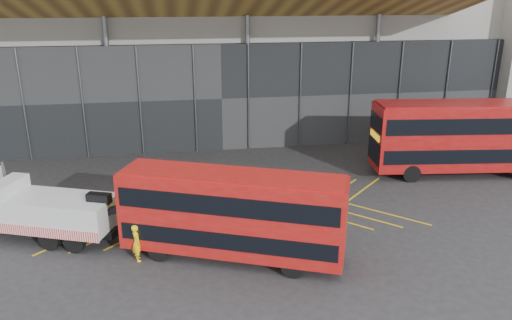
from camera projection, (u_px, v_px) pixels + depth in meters
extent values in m
plane|color=#27282A|center=(207.00, 212.00, 27.67)|extent=(120.00, 120.00, 0.00)
cube|color=gold|center=(118.00, 218.00, 26.94)|extent=(7.16, 7.16, 0.01)
cube|color=gold|center=(118.00, 218.00, 26.94)|extent=(7.16, 7.16, 0.01)
cube|color=gold|center=(148.00, 216.00, 27.19)|extent=(7.16, 7.16, 0.01)
cube|color=gold|center=(148.00, 216.00, 27.19)|extent=(7.16, 7.16, 0.01)
cube|color=gold|center=(178.00, 214.00, 27.43)|extent=(7.16, 7.16, 0.01)
cube|color=gold|center=(178.00, 214.00, 27.43)|extent=(7.16, 7.16, 0.01)
cube|color=gold|center=(207.00, 212.00, 27.67)|extent=(7.16, 7.16, 0.01)
cube|color=gold|center=(207.00, 212.00, 27.67)|extent=(7.16, 7.16, 0.01)
cube|color=gold|center=(236.00, 210.00, 27.91)|extent=(7.16, 7.16, 0.01)
cube|color=gold|center=(236.00, 210.00, 27.91)|extent=(7.16, 7.16, 0.01)
cube|color=gold|center=(264.00, 208.00, 28.16)|extent=(7.16, 7.16, 0.01)
cube|color=gold|center=(264.00, 208.00, 28.16)|extent=(7.16, 7.16, 0.01)
cube|color=gold|center=(291.00, 206.00, 28.40)|extent=(7.16, 7.16, 0.01)
cube|color=gold|center=(291.00, 206.00, 28.40)|extent=(7.16, 7.16, 0.01)
cube|color=gold|center=(319.00, 205.00, 28.64)|extent=(7.16, 7.16, 0.01)
cube|color=gold|center=(319.00, 205.00, 28.64)|extent=(7.16, 7.16, 0.01)
cube|color=gold|center=(345.00, 203.00, 28.89)|extent=(7.16, 7.16, 0.01)
cube|color=gold|center=(345.00, 203.00, 28.89)|extent=(7.16, 7.16, 0.01)
cube|color=gray|center=(212.00, 23.00, 42.83)|extent=(55.00, 14.00, 18.00)
cube|color=black|center=(221.00, 98.00, 37.62)|extent=(55.00, 0.80, 8.00)
cylinder|color=#595B60|center=(111.00, 88.00, 35.90)|extent=(0.36, 0.36, 10.00)
cylinder|color=#595B60|center=(248.00, 84.00, 37.42)|extent=(0.36, 0.36, 10.00)
cylinder|color=#595B60|center=(374.00, 81.00, 38.93)|extent=(0.36, 0.36, 10.00)
cube|color=black|center=(34.00, 225.00, 24.70)|extent=(8.58, 4.00, 0.33)
cube|color=silver|center=(55.00, 211.00, 24.17)|extent=(6.21, 4.21, 1.49)
cube|color=red|center=(42.00, 232.00, 23.25)|extent=(5.41, 2.09, 0.51)
cube|color=silver|center=(7.00, 187.00, 24.29)|extent=(1.66, 2.41, 0.65)
cube|color=black|center=(99.00, 198.00, 23.43)|extent=(1.21, 0.83, 0.46)
cube|color=black|center=(118.00, 209.00, 23.41)|extent=(2.02, 1.02, 1.00)
cylinder|color=black|center=(75.00, 242.00, 23.32)|extent=(1.07, 0.67, 1.02)
cylinder|color=black|center=(95.00, 224.00, 25.13)|extent=(1.07, 0.67, 1.02)
cylinder|color=#595B60|center=(5.00, 181.00, 25.34)|extent=(0.13, 0.13, 2.04)
cube|color=#9E0F0C|center=(232.00, 213.00, 22.26)|extent=(10.22, 6.01, 3.56)
cube|color=black|center=(233.00, 230.00, 22.53)|extent=(9.87, 5.91, 0.78)
cube|color=black|center=(232.00, 196.00, 22.00)|extent=(9.87, 5.91, 0.87)
cube|color=black|center=(130.00, 218.00, 23.61)|extent=(0.84, 1.93, 1.19)
cube|color=black|center=(127.00, 186.00, 23.09)|extent=(0.84, 1.93, 0.87)
cube|color=yellow|center=(128.00, 201.00, 23.33)|extent=(0.68, 1.54, 0.32)
cube|color=#9E0F0C|center=(232.00, 175.00, 21.68)|extent=(9.96, 5.76, 0.11)
cylinder|color=black|center=(159.00, 251.00, 22.59)|extent=(0.99, 0.62, 0.95)
cylinder|color=black|center=(176.00, 231.00, 24.47)|extent=(0.99, 0.62, 0.95)
cylinder|color=black|center=(293.00, 267.00, 21.26)|extent=(0.99, 0.62, 0.95)
cylinder|color=black|center=(300.00, 245.00, 23.14)|extent=(0.99, 0.62, 0.95)
cube|color=maroon|center=(466.00, 136.00, 32.58)|extent=(12.21, 4.10, 4.22)
cube|color=black|center=(464.00, 150.00, 32.90)|extent=(11.74, 4.11, 0.93)
cube|color=black|center=(468.00, 121.00, 32.27)|extent=(11.74, 4.11, 1.03)
cube|color=black|center=(374.00, 151.00, 32.60)|extent=(0.33, 2.43, 1.42)
cube|color=black|center=(376.00, 122.00, 31.99)|extent=(0.33, 2.43, 1.03)
cube|color=yellow|center=(375.00, 135.00, 32.27)|extent=(0.28, 1.94, 0.38)
cube|color=maroon|center=(470.00, 103.00, 31.89)|extent=(11.95, 3.85, 0.13)
cylinder|color=black|center=(412.00, 173.00, 31.91)|extent=(1.16, 0.45, 1.13)
cylinder|color=black|center=(399.00, 161.00, 34.25)|extent=(1.16, 0.45, 1.13)
cylinder|color=black|center=(503.00, 159.00, 34.59)|extent=(1.16, 0.45, 1.13)
imported|color=yellow|center=(137.00, 243.00, 22.50)|extent=(0.58, 0.73, 1.76)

